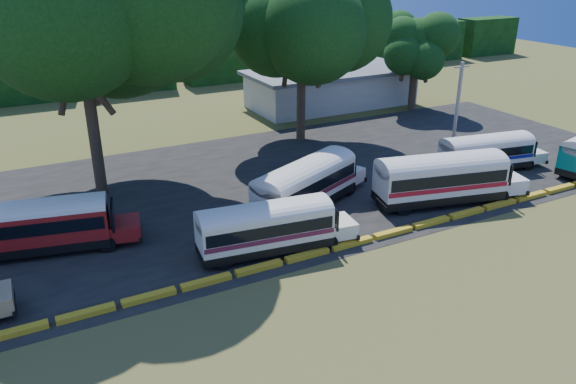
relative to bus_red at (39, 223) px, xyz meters
name	(u,v)px	position (x,y,z in m)	size (l,w,h in m)	color
ground	(339,259)	(14.57, -8.62, -1.83)	(160.00, 160.00, 0.00)	#44551C
asphalt_strip	(264,184)	(15.57, 3.38, -1.82)	(64.00, 24.00, 0.02)	black
curb	(330,249)	(14.57, -7.62, -1.68)	(53.70, 0.45, 0.30)	gold
terminal_building	(331,87)	(32.57, 21.38, 0.20)	(19.00, 9.00, 4.00)	beige
treeline_backdrop	(131,66)	(14.57, 39.38, 1.17)	(130.00, 4.00, 6.00)	black
bus_red	(39,223)	(0.00, 0.00, 0.00)	(10.01, 4.34, 3.20)	black
bus_cream_west	(268,225)	(11.42, -6.05, -0.11)	(9.51, 3.42, 3.06)	black
bus_cream_east	(307,182)	(16.34, -1.79, 0.08)	(10.39, 6.59, 3.38)	black
bus_white_red	(443,176)	(24.90, -5.31, 0.15)	(11.00, 4.97, 3.51)	black
bus_white_blue	(488,151)	(32.36, -2.13, -0.17)	(9.18, 3.69, 2.94)	black
tree_center	(302,13)	(23.42, 11.91, 9.32)	(11.56, 11.56, 15.43)	#322119
tree_east	(417,42)	(39.49, 15.75, 5.43)	(6.52, 6.52, 9.75)	#322119
utility_pole	(457,107)	(33.20, 2.51, 2.14)	(1.60, 0.30, 7.73)	gray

